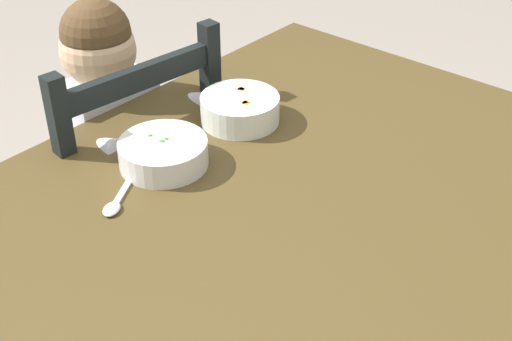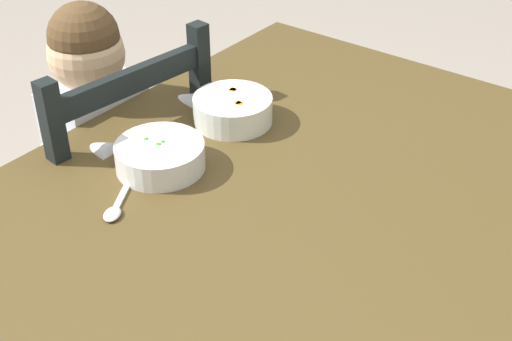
{
  "view_description": "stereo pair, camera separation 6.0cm",
  "coord_description": "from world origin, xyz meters",
  "px_view_note": "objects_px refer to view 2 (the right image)",
  "views": [
    {
      "loc": [
        -0.72,
        -0.59,
        1.48
      ],
      "look_at": [
        0.07,
        0.08,
        0.78
      ],
      "focal_mm": 48.73,
      "sensor_mm": 36.0,
      "label": 1
    },
    {
      "loc": [
        -0.75,
        -0.54,
        1.48
      ],
      "look_at": [
        0.07,
        0.08,
        0.78
      ],
      "focal_mm": 48.73,
      "sensor_mm": 36.0,
      "label": 2
    }
  ],
  "objects_px": {
    "child_figure": "(106,139)",
    "spoon": "(116,208)",
    "dining_chair": "(112,203)",
    "bowl_of_peas": "(160,155)",
    "bowl_of_carrots": "(233,109)",
    "dining_table": "(271,265)"
  },
  "relations": [
    {
      "from": "bowl_of_peas",
      "to": "bowl_of_carrots",
      "type": "bearing_deg",
      "value": -0.01
    },
    {
      "from": "child_figure",
      "to": "bowl_of_carrots",
      "type": "distance_m",
      "value": 0.34
    },
    {
      "from": "dining_chair",
      "to": "bowl_of_peas",
      "type": "bearing_deg",
      "value": -109.39
    },
    {
      "from": "dining_chair",
      "to": "bowl_of_carrots",
      "type": "distance_m",
      "value": 0.45
    },
    {
      "from": "bowl_of_carrots",
      "to": "spoon",
      "type": "bearing_deg",
      "value": -175.51
    },
    {
      "from": "bowl_of_peas",
      "to": "spoon",
      "type": "distance_m",
      "value": 0.15
    },
    {
      "from": "bowl_of_carrots",
      "to": "spoon",
      "type": "distance_m",
      "value": 0.37
    },
    {
      "from": "spoon",
      "to": "dining_chair",
      "type": "bearing_deg",
      "value": 52.6
    },
    {
      "from": "spoon",
      "to": "bowl_of_peas",
      "type": "bearing_deg",
      "value": 11.24
    },
    {
      "from": "dining_table",
      "to": "child_figure",
      "type": "distance_m",
      "value": 0.59
    },
    {
      "from": "child_figure",
      "to": "bowl_of_peas",
      "type": "relative_size",
      "value": 5.51
    },
    {
      "from": "child_figure",
      "to": "spoon",
      "type": "distance_m",
      "value": 0.42
    },
    {
      "from": "bowl_of_peas",
      "to": "bowl_of_carrots",
      "type": "xyz_separation_m",
      "value": [
        0.22,
        -0.0,
        0.0
      ]
    },
    {
      "from": "dining_chair",
      "to": "spoon",
      "type": "bearing_deg",
      "value": -127.4
    },
    {
      "from": "child_figure",
      "to": "spoon",
      "type": "height_order",
      "value": "child_figure"
    },
    {
      "from": "dining_chair",
      "to": "spoon",
      "type": "xyz_separation_m",
      "value": [
        -0.25,
        -0.33,
        0.29
      ]
    },
    {
      "from": "dining_chair",
      "to": "dining_table",
      "type": "bearing_deg",
      "value": -102.43
    },
    {
      "from": "dining_table",
      "to": "bowl_of_peas",
      "type": "distance_m",
      "value": 0.3
    },
    {
      "from": "spoon",
      "to": "bowl_of_carrots",
      "type": "bearing_deg",
      "value": 4.49
    },
    {
      "from": "dining_chair",
      "to": "spoon",
      "type": "height_order",
      "value": "dining_chair"
    },
    {
      "from": "dining_table",
      "to": "child_figure",
      "type": "bearing_deg",
      "value": 76.87
    },
    {
      "from": "dining_chair",
      "to": "child_figure",
      "type": "bearing_deg",
      "value": -52.23
    }
  ]
}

